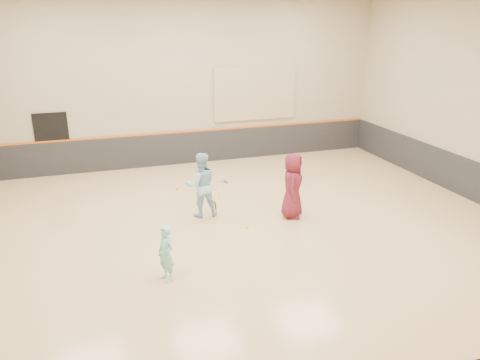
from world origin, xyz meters
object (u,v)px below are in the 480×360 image
object	(u,v)px
instructor	(201,185)
young_man	(293,186)
girl	(166,254)
spare_racket	(221,179)

from	to	relation	value
instructor	young_man	size ratio (longest dim) A/B	1.00
girl	instructor	distance (m)	3.43
instructor	young_man	xyz separation A→B (m)	(2.34, -0.84, 0.00)
girl	spare_racket	xyz separation A→B (m)	(2.78, 5.68, -0.56)
girl	young_man	bearing A→B (deg)	94.23
girl	young_man	size ratio (longest dim) A/B	0.68
spare_racket	instructor	bearing A→B (deg)	-116.52
spare_racket	girl	bearing A→B (deg)	-116.12
young_man	girl	bearing A→B (deg)	146.89
girl	instructor	size ratio (longest dim) A/B	0.68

